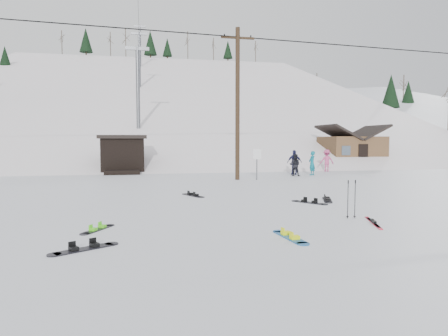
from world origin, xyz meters
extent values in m
plane|color=white|center=(0.00, 0.00, 0.00)|extent=(200.00, 200.00, 0.00)
cube|color=white|center=(0.00, 55.00, -12.00)|extent=(60.00, 85.24, 65.97)
cube|color=white|center=(38.00, 50.00, -11.00)|extent=(45.66, 93.98, 54.59)
cylinder|color=#3A2819|center=(2.00, 14.00, 4.50)|extent=(0.26, 0.26, 9.00)
cube|color=#3A2819|center=(2.00, 14.00, 8.40)|extent=(2.00, 0.12, 0.12)
cylinder|color=black|center=(2.00, 14.00, 8.52)|extent=(0.08, 0.08, 0.12)
cylinder|color=#595B60|center=(3.10, 13.60, 0.90)|extent=(0.07, 0.07, 1.80)
cube|color=white|center=(3.10, 13.56, 1.55)|extent=(0.50, 0.04, 0.60)
cube|color=black|center=(-5.00, 21.00, 1.25)|extent=(3.00, 3.00, 2.50)
cube|color=black|center=(-5.00, 21.00, 2.62)|extent=(3.40, 3.40, 0.25)
cube|color=black|center=(-5.00, 19.20, 0.15)|extent=(2.40, 1.20, 0.30)
cylinder|color=#595B60|center=(-4.00, 30.00, 7.25)|extent=(0.36, 0.36, 8.00)
cube|color=#595B60|center=(-4.00, 30.00, 11.05)|extent=(2.20, 0.30, 0.30)
cylinder|color=#595B60|center=(-4.00, 50.00, 13.75)|extent=(0.36, 0.36, 8.00)
cube|color=#595B60|center=(-4.00, 50.00, 17.55)|extent=(2.20, 0.30, 0.30)
cylinder|color=#595B60|center=(-4.00, 70.00, 20.25)|extent=(0.36, 0.36, 8.00)
cube|color=#595B60|center=(-4.00, 70.00, 24.05)|extent=(2.20, 0.30, 0.30)
cube|color=brown|center=(15.00, 24.00, 1.35)|extent=(5.00, 4.00, 2.70)
cube|color=black|center=(13.65, 24.00, 3.05)|extent=(2.69, 4.40, 1.43)
cube|color=black|center=(16.35, 24.00, 3.05)|extent=(2.69, 4.40, 1.43)
cube|color=black|center=(15.00, 21.98, 1.10)|extent=(0.90, 0.06, 1.90)
cube|color=#1A63AC|center=(-0.02, -0.24, 0.01)|extent=(0.44, 1.32, 0.03)
cylinder|color=#1A63AC|center=(-0.09, 0.41, 0.01)|extent=(0.30, 0.30, 0.03)
cylinder|color=#1A63AC|center=(0.05, -0.88, 0.01)|extent=(0.30, 0.30, 0.03)
cube|color=#F7FF0D|center=(-0.05, -0.01, 0.07)|extent=(0.23, 0.18, 0.09)
cube|color=#F7FF0D|center=(0.00, -0.47, 0.07)|extent=(0.23, 0.18, 0.09)
cube|color=red|center=(2.92, 0.86, 0.01)|extent=(0.61, 1.54, 0.02)
cube|color=black|center=(2.92, 0.86, 0.06)|extent=(0.17, 0.30, 0.07)
cube|color=red|center=(2.97, 1.01, 0.01)|extent=(0.61, 1.54, 0.02)
cube|color=black|center=(2.97, 1.01, 0.06)|extent=(0.17, 0.30, 0.07)
cylinder|color=black|center=(2.56, 1.72, 0.57)|extent=(0.02, 0.02, 1.14)
cylinder|color=black|center=(2.56, 1.72, 0.06)|extent=(0.09, 0.09, 0.01)
cylinder|color=black|center=(2.56, 1.72, 1.12)|extent=(0.03, 0.03, 0.10)
cylinder|color=black|center=(2.80, 1.72, 0.57)|extent=(0.02, 0.02, 1.14)
cylinder|color=black|center=(2.80, 1.72, 0.06)|extent=(0.09, 0.09, 0.01)
cylinder|color=black|center=(2.80, 1.72, 1.12)|extent=(0.03, 0.03, 0.10)
cube|color=black|center=(-4.80, -0.36, 0.01)|extent=(1.25, 0.92, 0.03)
cylinder|color=black|center=(-4.25, -0.02, 0.01)|extent=(0.30, 0.30, 0.03)
cylinder|color=black|center=(-5.35, -0.69, 0.01)|extent=(0.30, 0.30, 0.03)
cube|color=black|center=(-4.60, -0.24, 0.07)|extent=(0.24, 0.26, 0.08)
cube|color=black|center=(-5.00, -0.47, 0.07)|extent=(0.24, 0.26, 0.08)
cube|color=black|center=(-1.47, 7.55, 0.01)|extent=(0.80, 1.26, 0.03)
cylinder|color=black|center=(-1.74, 8.12, 0.01)|extent=(0.29, 0.29, 0.03)
cylinder|color=black|center=(-1.20, 6.99, 0.01)|extent=(0.29, 0.29, 0.03)
cube|color=black|center=(-1.57, 7.76, 0.07)|extent=(0.25, 0.23, 0.08)
cube|color=black|center=(-1.37, 7.35, 0.07)|extent=(0.25, 0.23, 0.08)
cube|color=black|center=(-4.73, 1.59, 0.01)|extent=(0.76, 1.08, 0.02)
cylinder|color=black|center=(-4.46, 2.06, 0.01)|extent=(0.25, 0.25, 0.02)
cylinder|color=black|center=(-5.00, 1.11, 0.01)|extent=(0.25, 0.25, 0.02)
cube|color=#56E81B|center=(-4.63, 1.76, 0.06)|extent=(0.22, 0.21, 0.07)
cube|color=#56E81B|center=(-4.83, 1.42, 0.06)|extent=(0.22, 0.21, 0.07)
cube|color=black|center=(2.64, 4.76, 0.01)|extent=(0.97, 1.18, 0.03)
cylinder|color=black|center=(3.01, 4.26, 0.01)|extent=(0.29, 0.29, 0.03)
cylinder|color=black|center=(2.27, 5.27, 0.01)|extent=(0.29, 0.29, 0.03)
cube|color=black|center=(2.77, 4.58, 0.07)|extent=(0.26, 0.25, 0.08)
cube|color=black|center=(2.51, 4.94, 0.07)|extent=(0.26, 0.25, 0.08)
cube|color=black|center=(3.61, 5.25, 0.01)|extent=(0.77, 1.34, 0.03)
cylinder|color=black|center=(3.85, 5.86, 0.01)|extent=(0.30, 0.30, 0.03)
cylinder|color=black|center=(3.36, 4.64, 0.01)|extent=(0.30, 0.30, 0.03)
cube|color=black|center=(3.69, 5.47, 0.07)|extent=(0.26, 0.23, 0.09)
cube|color=black|center=(3.52, 5.03, 0.07)|extent=(0.26, 0.23, 0.09)
imported|color=#0C6B7E|center=(7.71, 16.07, 0.82)|extent=(0.71, 0.68, 1.64)
imported|color=black|center=(6.32, 15.66, 0.73)|extent=(0.89, 0.81, 1.47)
imported|color=#C2447A|center=(10.12, 18.84, 0.83)|extent=(1.17, 0.81, 1.67)
imported|color=#1B1D44|center=(6.63, 16.53, 0.85)|extent=(1.05, 0.58, 1.70)
camera|label=1|loc=(-3.49, -9.32, 2.38)|focal=32.00mm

